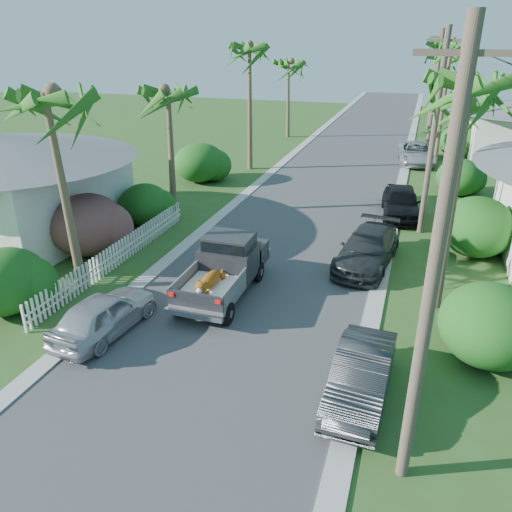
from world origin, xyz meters
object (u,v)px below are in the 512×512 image
(palm_r_b, at_px, (461,98))
(house_left, at_px, (2,189))
(palm_r_a, at_px, (473,80))
(utility_pole_b, at_px, (434,135))
(pickup_truck, at_px, (226,265))
(parked_car_ln, at_px, (104,314))
(palm_l_d, at_px, (289,62))
(palm_l_a, at_px, (48,94))
(utility_pole_a, at_px, (432,283))
(utility_pole_d, at_px, (434,80))
(palm_r_c, at_px, (452,43))
(parked_car_rd, at_px, (417,153))
(palm_l_c, at_px, (249,46))
(parked_car_rf, at_px, (401,202))
(parked_car_rn, at_px, (361,377))
(utility_pole_c, at_px, (434,97))
(palm_r_d, at_px, (448,57))
(palm_l_b, at_px, (167,91))
(parked_car_rm, at_px, (367,249))

(palm_r_b, distance_m, house_left, 21.51)
(palm_r_a, xyz_separation_m, utility_pole_b, (-0.70, 7.00, -2.82))
(pickup_truck, xyz_separation_m, utility_pole_b, (6.62, 8.31, 3.59))
(parked_car_ln, height_order, palm_l_d, palm_l_d)
(parked_car_ln, xyz_separation_m, utility_pole_b, (9.20, 12.22, 3.93))
(palm_l_a, xyz_separation_m, utility_pole_b, (11.80, 10.00, -2.33))
(parked_car_ln, distance_m, palm_l_d, 33.84)
(utility_pole_a, bearing_deg, utility_pole_d, 90.00)
(palm_l_a, relative_size, palm_r_c, 0.87)
(parked_car_rd, distance_m, parked_car_ln, 27.86)
(house_left, bearing_deg, palm_l_c, 64.98)
(parked_car_rd, relative_size, palm_l_a, 0.64)
(palm_r_a, distance_m, palm_r_c, 20.01)
(parked_car_rf, height_order, palm_r_c, palm_r_c)
(parked_car_rn, relative_size, palm_r_c, 0.42)
(utility_pole_d, bearing_deg, utility_pole_c, -90.00)
(palm_r_a, bearing_deg, parked_car_rf, 101.07)
(parked_car_rd, height_order, palm_r_a, palm_r_a)
(pickup_truck, height_order, palm_r_d, palm_r_d)
(palm_l_c, xyz_separation_m, utility_pole_d, (11.60, 21.00, -3.31))
(parked_car_ln, bearing_deg, palm_r_a, -146.25)
(parked_car_rn, relative_size, palm_l_a, 0.49)
(palm_l_d, xyz_separation_m, palm_r_a, (12.80, -28.00, 0.98))
(parked_car_rd, height_order, palm_l_d, palm_l_d)
(palm_l_c, relative_size, palm_r_d, 1.15)
(pickup_truck, distance_m, parked_car_ln, 4.70)
(palm_l_b, height_order, palm_l_d, palm_l_d)
(palm_r_c, height_order, utility_pole_a, palm_r_c)
(utility_pole_c, bearing_deg, palm_r_a, -88.18)
(parked_car_ln, bearing_deg, utility_pole_b, -121.02)
(palm_r_c, distance_m, utility_pole_c, 4.08)
(parked_car_rd, distance_m, palm_l_b, 20.04)
(parked_car_rf, height_order, palm_l_a, palm_l_a)
(palm_l_b, relative_size, palm_r_d, 0.93)
(palm_l_c, bearing_deg, palm_r_b, -29.05)
(parked_car_ln, distance_m, palm_l_c, 22.55)
(palm_l_c, bearing_deg, pickup_truck, -73.94)
(palm_l_b, bearing_deg, palm_l_d, 89.22)
(parked_car_rn, xyz_separation_m, utility_pole_b, (1.20, 12.83, 3.94))
(parked_car_rm, height_order, house_left, house_left)
(palm_r_c, height_order, utility_pole_c, palm_r_c)
(parked_car_rf, height_order, utility_pole_a, utility_pole_a)
(palm_l_d, bearing_deg, palm_r_d, 24.78)
(palm_r_a, bearing_deg, house_left, 177.03)
(utility_pole_a, bearing_deg, parked_car_rd, 91.30)
(palm_l_b, bearing_deg, parked_car_rd, 52.53)
(house_left, bearing_deg, utility_pole_a, -25.82)
(parked_car_ln, bearing_deg, utility_pole_c, -102.72)
(palm_r_a, height_order, utility_pole_a, utility_pole_a)
(palm_r_b, bearing_deg, palm_l_d, 124.59)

